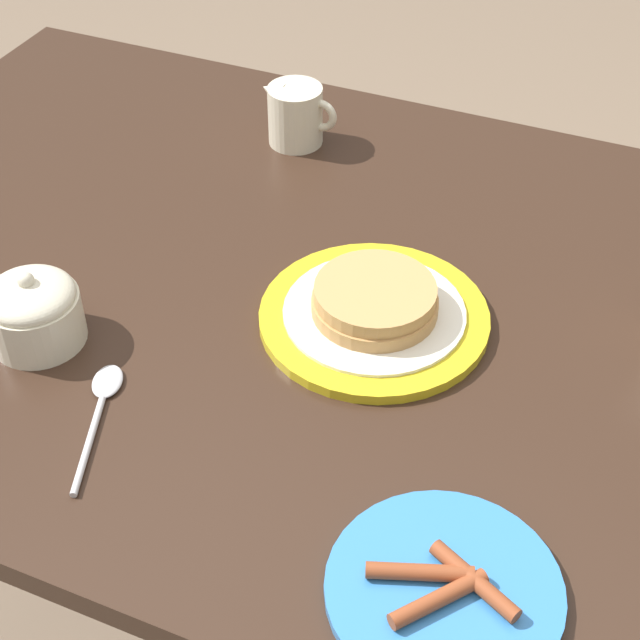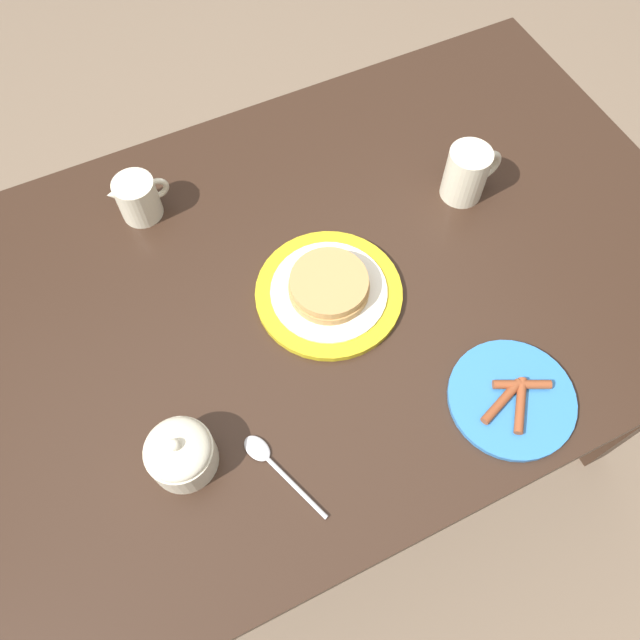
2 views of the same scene
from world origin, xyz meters
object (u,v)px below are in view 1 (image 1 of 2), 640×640
sugar_bowl (33,310)px  creamer_pitcher (295,114)px  spoon (101,401)px  side_plate_bacon (444,589)px  pancake_plate (374,310)px

sugar_bowl → creamer_pitcher: bearing=79.4°
creamer_pitcher → spoon: 0.52m
side_plate_bacon → sugar_bowl: bearing=165.1°
pancake_plate → creamer_pitcher: (-0.23, 0.30, 0.03)m
sugar_bowl → spoon: sugar_bowl is taller
side_plate_bacon → spoon: size_ratio=1.21×
side_plate_bacon → sugar_bowl: 0.50m
side_plate_bacon → creamer_pitcher: size_ratio=1.79×
pancake_plate → sugar_bowl: (-0.31, -0.16, 0.02)m
pancake_plate → creamer_pitcher: size_ratio=2.25×
side_plate_bacon → spoon: side_plate_bacon is taller
side_plate_bacon → pancake_plate: bearing=120.4°
side_plate_bacon → creamer_pitcher: bearing=123.8°
side_plate_bacon → sugar_bowl: (-0.49, 0.13, 0.03)m
pancake_plate → creamer_pitcher: 0.38m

